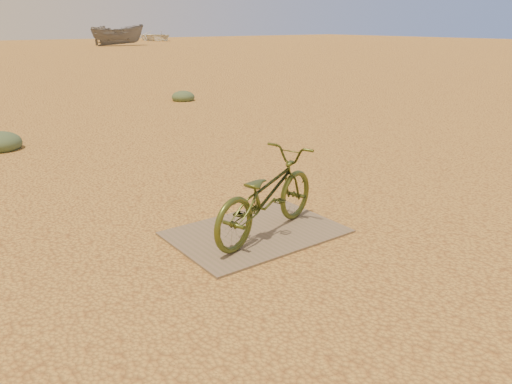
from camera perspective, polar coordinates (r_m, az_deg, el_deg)
ground at (r=4.76m, az=-3.24°, el=-5.20°), size 120.00×120.00×0.00m
plywood_board at (r=4.84m, az=0.00°, el=-4.64°), size 1.59×1.11×0.02m
bicycle at (r=4.65m, az=1.16°, el=-0.29°), size 1.58×0.95×0.79m
boat_mid_right at (r=46.61m, az=-15.49°, el=16.90°), size 4.76×2.38×1.76m
boat_far_right at (r=58.17m, az=-11.35°, el=17.10°), size 3.87×5.22×1.04m
kale_a at (r=9.03m, az=-27.15°, el=4.36°), size 0.67×0.67×0.37m
kale_b at (r=13.35m, az=-8.31°, el=10.30°), size 0.59×0.59×0.33m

